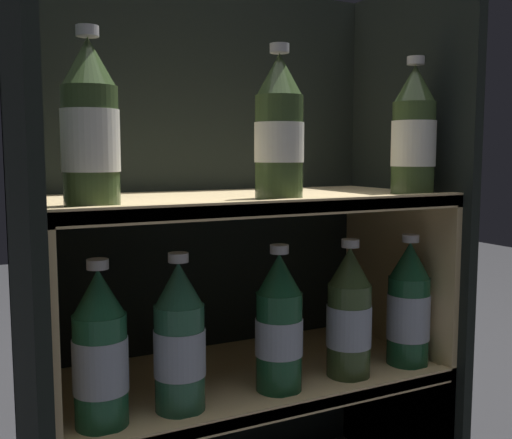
# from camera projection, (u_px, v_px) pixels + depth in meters

# --- Properties ---
(fridge_back_wall) EXTENTS (0.73, 0.02, 0.97)m
(fridge_back_wall) POSITION_uv_depth(u_px,v_px,m) (206.00, 237.00, 1.19)
(fridge_back_wall) COLOR black
(fridge_back_wall) RESTS_ON ground_plane
(fridge_side_left) EXTENTS (0.02, 0.37, 0.97)m
(fridge_side_left) POSITION_uv_depth(u_px,v_px,m) (25.00, 267.00, 0.88)
(fridge_side_left) COLOR black
(fridge_side_left) RESTS_ON ground_plane
(fridge_side_right) EXTENTS (0.02, 0.37, 0.97)m
(fridge_side_right) POSITION_uv_depth(u_px,v_px,m) (403.00, 236.00, 1.20)
(fridge_side_right) COLOR black
(fridge_side_right) RESTS_ON ground_plane
(shelf_lower) EXTENTS (0.69, 0.33, 0.27)m
(shelf_lower) POSITION_uv_depth(u_px,v_px,m) (246.00, 400.00, 1.06)
(shelf_lower) COLOR #DBBC84
(shelf_lower) RESTS_ON ground_plane
(shelf_upper) EXTENTS (0.69, 0.33, 0.58)m
(shelf_upper) POSITION_uv_depth(u_px,v_px,m) (245.00, 283.00, 1.04)
(shelf_upper) COLOR #DBBC84
(shelf_upper) RESTS_ON ground_plane
(bottle_upper_front_0) EXTENTS (0.08, 0.08, 0.24)m
(bottle_upper_front_0) POSITION_uv_depth(u_px,v_px,m) (90.00, 128.00, 0.81)
(bottle_upper_front_0) COLOR #384C28
(bottle_upper_front_0) RESTS_ON shelf_upper
(bottle_upper_front_1) EXTENTS (0.08, 0.08, 0.24)m
(bottle_upper_front_1) POSITION_uv_depth(u_px,v_px,m) (279.00, 131.00, 0.94)
(bottle_upper_front_1) COLOR #384C28
(bottle_upper_front_1) RESTS_ON shelf_upper
(bottle_upper_front_2) EXTENTS (0.08, 0.08, 0.24)m
(bottle_upper_front_2) POSITION_uv_depth(u_px,v_px,m) (414.00, 134.00, 1.06)
(bottle_upper_front_2) COLOR #384C28
(bottle_upper_front_2) RESTS_ON shelf_upper
(bottle_lower_front_0) EXTENTS (0.08, 0.08, 0.24)m
(bottle_lower_front_0) POSITION_uv_depth(u_px,v_px,m) (100.00, 353.00, 0.85)
(bottle_lower_front_0) COLOR #1E5638
(bottle_lower_front_0) RESTS_ON shelf_lower
(bottle_lower_front_1) EXTENTS (0.08, 0.08, 0.24)m
(bottle_lower_front_1) POSITION_uv_depth(u_px,v_px,m) (179.00, 341.00, 0.90)
(bottle_lower_front_1) COLOR #285B42
(bottle_lower_front_1) RESTS_ON shelf_lower
(bottle_lower_front_2) EXTENTS (0.08, 0.08, 0.24)m
(bottle_lower_front_2) POSITION_uv_depth(u_px,v_px,m) (279.00, 326.00, 0.98)
(bottle_lower_front_2) COLOR #194C2D
(bottle_lower_front_2) RESTS_ON shelf_lower
(bottle_lower_front_3) EXTENTS (0.08, 0.08, 0.24)m
(bottle_lower_front_3) POSITION_uv_depth(u_px,v_px,m) (349.00, 316.00, 1.04)
(bottle_lower_front_3) COLOR #384C28
(bottle_lower_front_3) RESTS_ON shelf_lower
(bottle_lower_front_4) EXTENTS (0.08, 0.08, 0.24)m
(bottle_lower_front_4) POSITION_uv_depth(u_px,v_px,m) (409.00, 307.00, 1.10)
(bottle_lower_front_4) COLOR #194C2D
(bottle_lower_front_4) RESTS_ON shelf_lower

